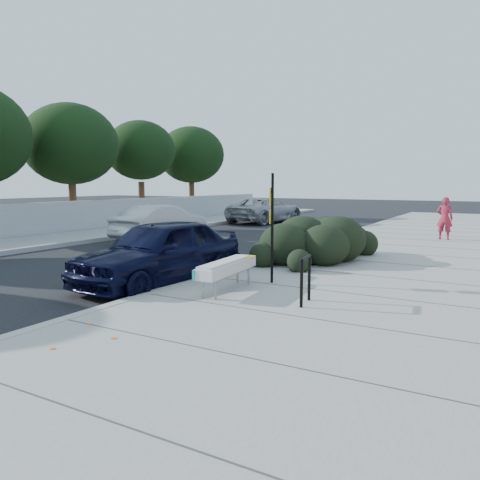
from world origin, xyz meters
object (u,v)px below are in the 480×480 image
at_px(bench, 227,268).
at_px(wagon_silver, 161,223).
at_px(bike_rack, 306,275).
at_px(sedan_navy, 160,251).
at_px(suv_silver, 266,210).
at_px(pedestrian, 445,218).
at_px(sign_post, 272,221).

height_order(bench, wagon_silver, wagon_silver).
height_order(bike_rack, wagon_silver, wagon_silver).
height_order(sedan_navy, suv_silver, sedan_navy).
bearing_deg(pedestrian, sign_post, 80.66).
distance_m(bench, suv_silver, 18.42).
bearing_deg(pedestrian, suv_silver, -23.47).
bearing_deg(sign_post, wagon_silver, 122.94).
bearing_deg(sedan_navy, wagon_silver, 134.01).
height_order(bench, bike_rack, bike_rack).
distance_m(wagon_silver, suv_silver, 9.99).
bearing_deg(wagon_silver, sedan_navy, 130.38).
xyz_separation_m(bike_rack, sign_post, (-1.33, 1.32, 0.84)).
bearing_deg(suv_silver, sedan_navy, 115.93).
bearing_deg(bike_rack, sedan_navy, 164.24).
bearing_deg(suv_silver, sign_post, 124.40).
relative_size(bench, pedestrian, 1.23).
relative_size(bench, sign_post, 0.85).
relative_size(bench, wagon_silver, 0.46).
distance_m(sedan_navy, suv_silver, 17.30).
xyz_separation_m(sign_post, pedestrian, (2.33, 10.47, -0.54)).
distance_m(wagon_silver, pedestrian, 11.10).
height_order(sign_post, wagon_silver, sign_post).
xyz_separation_m(bike_rack, pedestrian, (1.00, 11.79, 0.30)).
xyz_separation_m(sign_post, sedan_navy, (-2.48, -0.74, -0.75)).
distance_m(suv_silver, pedestrian, 11.55).
xyz_separation_m(bike_rack, suv_silver, (-9.32, 16.97, 0.06)).
height_order(sign_post, pedestrian, sign_post).
bearing_deg(pedestrian, wagon_silver, 28.80).
bearing_deg(sedan_navy, sign_post, 21.68).
distance_m(bench, bike_rack, 1.76).
bearing_deg(wagon_silver, pedestrian, -153.05).
distance_m(bench, sign_post, 1.51).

